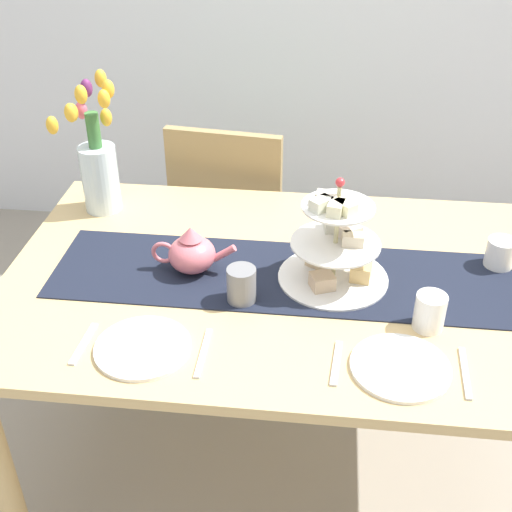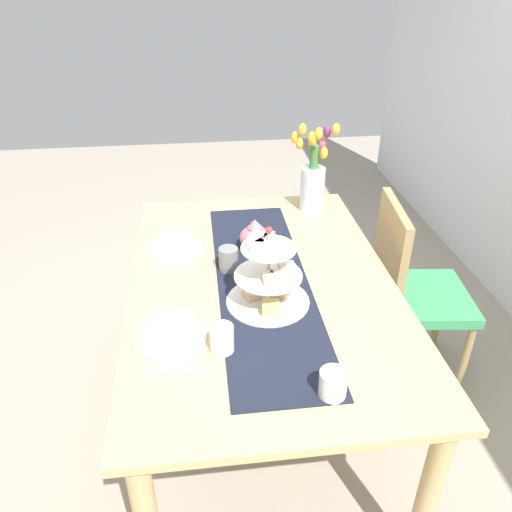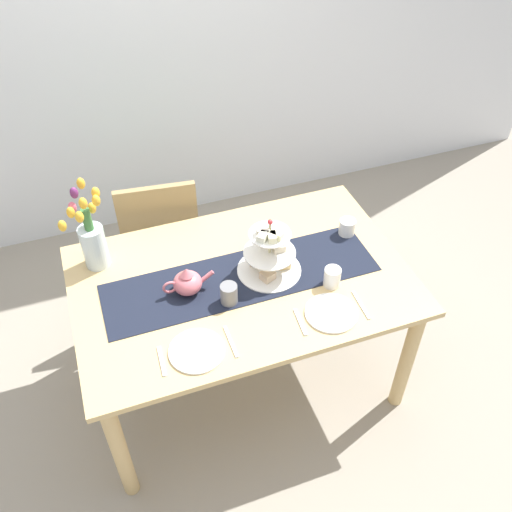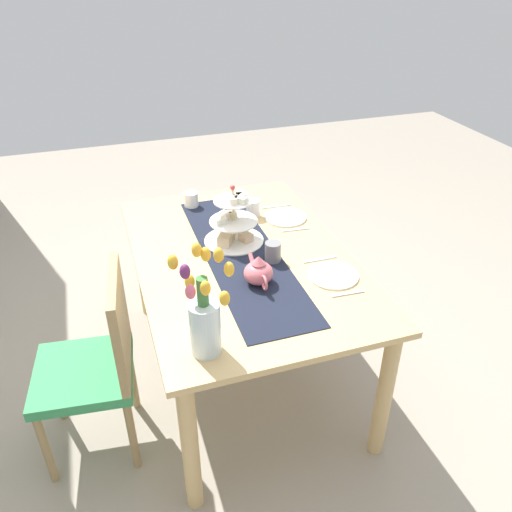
{
  "view_description": "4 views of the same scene",
  "coord_description": "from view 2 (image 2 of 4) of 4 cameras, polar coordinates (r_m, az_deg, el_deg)",
  "views": [
    {
      "loc": [
        0.09,
        -1.49,
        1.79
      ],
      "look_at": [
        -0.07,
        -0.03,
        0.83
      ],
      "focal_mm": 46.35,
      "sensor_mm": 36.0,
      "label": 1
    },
    {
      "loc": [
        1.58,
        -0.22,
        1.82
      ],
      "look_at": [
        -0.03,
        -0.02,
        0.85
      ],
      "focal_mm": 35.16,
      "sensor_mm": 36.0,
      "label": 2
    },
    {
      "loc": [
        -0.55,
        -1.72,
        2.56
      ],
      "look_at": [
        0.08,
        0.01,
        0.85
      ],
      "focal_mm": 38.92,
      "sensor_mm": 36.0,
      "label": 3
    },
    {
      "loc": [
        -2.03,
        0.6,
        2.05
      ],
      "look_at": [
        -0.1,
        -0.04,
        0.79
      ],
      "focal_mm": 36.03,
      "sensor_mm": 36.0,
      "label": 4
    }
  ],
  "objects": [
    {
      "name": "tiered_cake_stand",
      "position": [
        1.76,
        1.47,
        -2.7
      ],
      "size": [
        0.3,
        0.3,
        0.3
      ],
      "color": "beige",
      "rests_on": "table_runner"
    },
    {
      "name": "knife_left",
      "position": [
        2.05,
        -9.27,
        -0.98
      ],
      "size": [
        0.01,
        0.17,
        0.01
      ],
      "primitive_type": "cube",
      "rotation": [
        0.0,
        0.0,
        0.0
      ],
      "color": "silver",
      "rests_on": "dining_table"
    },
    {
      "name": "tulip_vase",
      "position": [
        2.43,
        6.49,
        8.78
      ],
      "size": [
        0.2,
        0.22,
        0.43
      ],
      "color": "silver",
      "rests_on": "dining_table"
    },
    {
      "name": "ground_plane",
      "position": [
        2.42,
        0.64,
        -17.8
      ],
      "size": [
        8.0,
        8.0,
        0.0
      ],
      "primitive_type": "plane",
      "color": "gray"
    },
    {
      "name": "teapot",
      "position": [
        2.11,
        -0.13,
        2.21
      ],
      "size": [
        0.24,
        0.13,
        0.14
      ],
      "color": "#D66B75",
      "rests_on": "table_runner"
    },
    {
      "name": "fork_right",
      "position": [
        1.79,
        -9.44,
        -6.21
      ],
      "size": [
        0.03,
        0.15,
        0.01
      ],
      "primitive_type": "cube",
      "rotation": [
        0.0,
        0.0,
        -0.09
      ],
      "color": "silver",
      "rests_on": "dining_table"
    },
    {
      "name": "table_runner",
      "position": [
        1.92,
        0.81,
        -2.89
      ],
      "size": [
        1.27,
        0.35,
        0.0
      ],
      "primitive_type": "cube",
      "color": "black",
      "rests_on": "dining_table"
    },
    {
      "name": "dinner_plate_right",
      "position": [
        1.68,
        -9.55,
        -9.14
      ],
      "size": [
        0.23,
        0.23,
        0.01
      ],
      "primitive_type": "cylinder",
      "color": "white",
      "rests_on": "dining_table"
    },
    {
      "name": "knife_right",
      "position": [
        1.57,
        -9.66,
        -12.59
      ],
      "size": [
        0.02,
        0.17,
        0.01
      ],
      "primitive_type": "cube",
      "rotation": [
        0.0,
        0.0,
        -0.05
      ],
      "color": "silver",
      "rests_on": "dining_table"
    },
    {
      "name": "fork_left",
      "position": [
        2.3,
        -9.14,
        2.82
      ],
      "size": [
        0.02,
        0.15,
        0.01
      ],
      "primitive_type": "cube",
      "rotation": [
        0.0,
        0.0,
        -0.05
      ],
      "color": "silver",
      "rests_on": "dining_table"
    },
    {
      "name": "cream_jug",
      "position": [
        1.47,
        8.74,
        -14.2
      ],
      "size": [
        0.08,
        0.08,
        0.08
      ],
      "primitive_type": "cylinder",
      "color": "white",
      "rests_on": "dining_table"
    },
    {
      "name": "dinner_plate_left",
      "position": [
        2.17,
        -9.21,
        1.07
      ],
      "size": [
        0.23,
        0.23,
        0.01
      ],
      "primitive_type": "cylinder",
      "color": "white",
      "rests_on": "dining_table"
    },
    {
      "name": "mug_grey",
      "position": [
        1.97,
        -3.15,
        -0.35
      ],
      "size": [
        0.08,
        0.08,
        0.09
      ],
      "primitive_type": "cylinder",
      "color": "slate",
      "rests_on": "table_runner"
    },
    {
      "name": "chair_left",
      "position": [
        2.45,
        17.12,
        -3.24
      ],
      "size": [
        0.47,
        0.47,
        0.91
      ],
      "color": "#9C8254",
      "rests_on": "ground_plane"
    },
    {
      "name": "mug_white_text",
      "position": [
        1.59,
        -3.9,
        -9.4
      ],
      "size": [
        0.08,
        0.08,
        0.09
      ],
      "primitive_type": "cylinder",
      "color": "white",
      "rests_on": "dining_table"
    },
    {
      "name": "dining_table",
      "position": [
        1.98,
        0.75,
        -5.4
      ],
      "size": [
        1.54,
        1.0,
        0.75
      ],
      "color": "tan",
      "rests_on": "ground_plane"
    }
  ]
}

